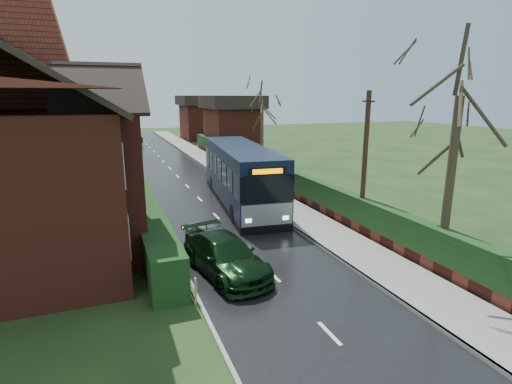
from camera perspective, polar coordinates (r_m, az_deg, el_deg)
name	(u,v)px	position (r m, az deg, el deg)	size (l,w,h in m)	color
ground	(254,256)	(16.91, -0.22, -9.14)	(140.00, 140.00, 0.00)	#344C20
road	(200,199)	(26.03, -8.03, -1.03)	(6.00, 100.00, 0.02)	black
pavement	(261,193)	(27.23, 0.71, -0.11)	(2.50, 100.00, 0.14)	slate
kerb_right	(244,194)	(26.82, -1.68, -0.33)	(0.12, 100.00, 0.14)	gray
kerb_left	(151,203)	(25.55, -14.71, -1.54)	(0.12, 100.00, 0.10)	gray
front_hedge	(145,215)	(20.48, -15.59, -3.18)	(1.20, 16.00, 1.60)	black
picket_fence	(161,220)	(20.65, -13.45, -3.92)	(0.10, 16.00, 0.90)	tan
right_wall_hedge	(282,178)	(27.62, 3.71, 2.08)	(0.60, 50.00, 1.80)	maroon
brick_house	(23,148)	(19.75, -30.34, 5.47)	(9.30, 14.60, 10.30)	maroon
bus	(241,175)	(24.48, -2.16, 2.38)	(3.96, 11.97, 3.57)	black
car_silver	(213,239)	(17.15, -6.14, -6.68)	(1.45, 3.61, 1.23)	#BBBBC0
car_green	(225,256)	(15.19, -4.44, -9.05)	(1.96, 4.83, 1.40)	black
car_distant	(133,139)	(57.99, -17.16, 7.27)	(1.46, 4.20, 1.38)	black
bus_stop_sign	(275,186)	(22.17, 2.76, 0.86)	(0.11, 0.38, 2.50)	slate
telegraph_pole	(365,164)	(19.33, 15.24, 3.87)	(0.23, 0.87, 6.77)	black
tree_right_near	(462,82)	(15.64, 27.31, 13.79)	(4.33, 4.33, 9.35)	#31281D
tree_right_far	(262,99)	(38.52, 0.88, 13.17)	(4.31, 4.31, 8.32)	#3E2E24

